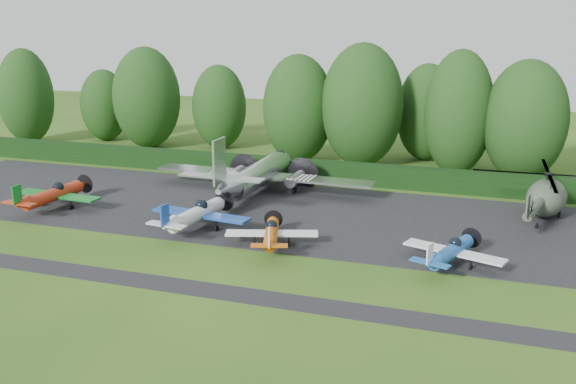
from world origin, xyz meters
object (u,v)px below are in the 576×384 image
(light_plane_red, at_px, (53,195))
(light_plane_white, at_px, (197,214))
(helicopter, at_px, (547,194))
(light_plane_blue, at_px, (451,251))
(transport_plane, at_px, (257,175))
(light_plane_orange, at_px, (272,233))

(light_plane_red, height_order, light_plane_white, light_plane_white)
(helicopter, bearing_deg, light_plane_blue, -128.91)
(transport_plane, height_order, helicopter, transport_plane)
(light_plane_white, height_order, helicopter, helicopter)
(transport_plane, relative_size, light_plane_white, 2.46)
(light_plane_red, relative_size, light_plane_orange, 1.22)
(light_plane_white, relative_size, light_plane_orange, 1.24)
(transport_plane, distance_m, light_plane_blue, 21.75)
(light_plane_white, bearing_deg, transport_plane, 79.61)
(light_plane_red, distance_m, light_plane_blue, 32.40)
(light_plane_red, xyz_separation_m, light_plane_white, (13.68, -1.15, 0.02))
(light_plane_red, bearing_deg, transport_plane, 30.08)
(light_plane_red, relative_size, helicopter, 0.62)
(light_plane_blue, distance_m, helicopter, 14.30)
(transport_plane, bearing_deg, light_plane_orange, -66.39)
(light_plane_orange, relative_size, helicopter, 0.51)
(light_plane_white, height_order, light_plane_orange, light_plane_white)
(light_plane_orange, distance_m, light_plane_blue, 12.06)
(helicopter, bearing_deg, light_plane_red, -178.34)
(helicopter, bearing_deg, light_plane_white, -168.62)
(light_plane_blue, bearing_deg, light_plane_orange, 162.27)
(light_plane_white, xyz_separation_m, light_plane_orange, (6.55, -1.73, -0.25))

